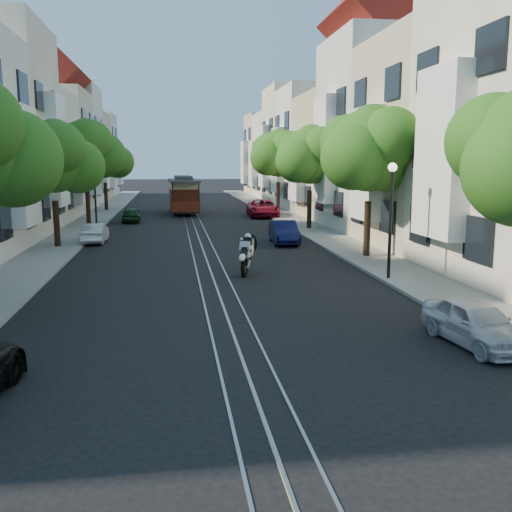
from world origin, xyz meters
name	(u,v)px	position (x,y,z in m)	size (l,w,h in m)	color
ground	(192,219)	(0.00, 28.00, 0.00)	(200.00, 200.00, 0.00)	black
sidewalk_east	(285,217)	(7.25, 28.00, 0.06)	(2.50, 80.00, 0.12)	gray
sidewalk_west	(94,220)	(-7.25, 28.00, 0.06)	(2.50, 80.00, 0.12)	gray
rail_left	(185,219)	(-0.55, 28.00, 0.01)	(0.06, 80.00, 0.02)	gray
rail_slot	(192,219)	(0.00, 28.00, 0.01)	(0.06, 80.00, 0.02)	gray
rail_right	(199,219)	(0.55, 28.00, 0.01)	(0.06, 80.00, 0.02)	gray
lane_line	(192,219)	(0.00, 28.00, 0.00)	(0.08, 80.00, 0.01)	tan
townhouses_east	(345,150)	(11.87, 27.91, 5.18)	(7.75, 72.00, 12.00)	beige
townhouses_west	(24,151)	(-11.87, 27.91, 5.08)	(7.75, 72.00, 11.76)	silver
tree_e_b	(371,152)	(7.26, 8.98, 4.73)	(4.93, 4.08, 6.68)	black
tree_e_c	(311,157)	(7.26, 19.98, 4.60)	(4.84, 3.99, 6.52)	black
tree_e_d	(279,155)	(7.26, 30.98, 4.87)	(5.01, 4.16, 6.85)	black
tree_w_b	(54,160)	(-7.14, 13.98, 4.40)	(4.72, 3.87, 6.27)	black
tree_w_c	(86,150)	(-7.14, 24.98, 5.07)	(5.13, 4.28, 7.09)	black
tree_w_d	(105,158)	(-7.14, 35.98, 4.60)	(4.84, 3.99, 6.52)	black
lamp_east	(391,203)	(6.30, 4.00, 2.85)	(0.32, 0.32, 4.16)	black
lamp_west	(95,185)	(-6.30, 22.00, 2.85)	(0.32, 0.32, 4.16)	black
sportbike_rider	(247,251)	(1.37, 6.16, 0.88)	(1.00, 2.15, 1.56)	black
cable_car	(184,193)	(-0.50, 32.96, 1.69)	(2.60, 7.51, 2.86)	black
parked_car_e_near	(476,323)	(5.60, -3.33, 0.55)	(1.30, 3.23, 1.10)	silver
parked_car_e_mid	(284,232)	(4.40, 14.10, 0.60)	(1.28, 3.67, 1.21)	#0B0F38
parked_car_e_far	(263,208)	(5.60, 28.93, 0.69)	(2.27, 4.93, 1.37)	maroon
parked_car_w_mid	(95,233)	(-5.60, 15.82, 0.53)	(1.12, 3.23, 1.06)	silver
parked_car_w_far	(131,215)	(-4.40, 26.38, 0.54)	(1.27, 3.16, 1.08)	#143418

